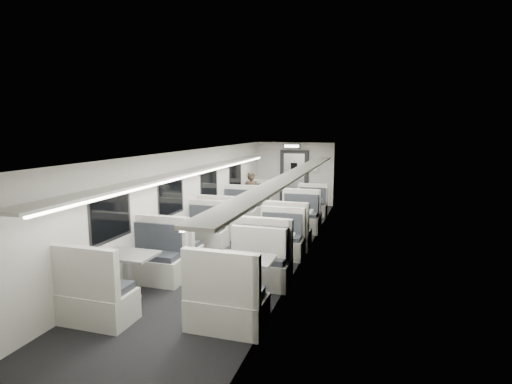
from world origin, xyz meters
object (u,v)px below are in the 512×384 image
Objects in this scene: booth_left_d at (129,276)px; passenger at (252,194)px; booth_left_a at (250,205)px; booth_left_c at (192,240)px; exit_sign at (292,146)px; booth_right_a at (308,210)px; booth_right_b at (294,225)px; booth_left_b at (229,217)px; vestibule_door at (294,178)px; booth_right_c at (272,251)px; booth_right_d at (245,280)px.

booth_left_d is 6.89m from passenger.
booth_left_c reaches higher than booth_left_a.
exit_sign is (1.00, 1.99, 1.91)m from booth_left_a.
booth_right_a is at bearing 64.91° from booth_left_c.
booth_left_c is at bearing -134.16° from booth_right_b.
booth_left_c is 1.06× the size of booth_right_a.
passenger is (0.07, 1.96, 0.35)m from booth_left_b.
booth_left_d is 3.78× the size of exit_sign.
booth_right_b is (0.00, -2.21, 0.04)m from booth_right_a.
booth_left_d is (0.00, -4.93, 0.02)m from booth_left_b.
booth_right_b is 5.00m from vestibule_door.
booth_left_d is 9.15m from exit_sign.
exit_sign reaches higher than booth_left_c.
exit_sign is at bearing 44.00° from passenger.
booth_left_d is at bearing -132.41° from booth_right_c.
passenger is (-1.93, 6.50, 0.32)m from booth_right_d.
booth_left_d is 1.04× the size of booth_right_b.
passenger reaches higher than booth_right_b.
booth_left_a is 2.93m from exit_sign.
booth_left_b is 4.93m from booth_left_d.
booth_right_b reaches higher than booth_left_a.
booth_left_c is at bearing -98.22° from vestibule_door.
booth_left_d is at bearing -90.00° from booth_left_c.
booth_right_a is 1.98m from passenger.
booth_right_d is 9.08m from vestibule_door.
passenger is at bearing 89.13° from booth_left_c.
passenger is at bearing 112.37° from booth_right_c.
vestibule_door is (1.00, 2.47, 0.67)m from booth_left_a.
exit_sign reaches higher than booth_left_a.
booth_left_b is at bearing 113.76° from booth_right_d.
booth_right_c is at bearing -90.00° from booth_right_a.
exit_sign reaches higher than booth_right_a.
booth_right_b is (2.00, -0.40, 0.01)m from booth_left_b.
booth_right_b is at bearing 45.84° from booth_left_c.
booth_right_c is 1.80m from booth_right_d.
booth_right_b reaches higher than booth_right_a.
booth_right_c is (2.00, -4.73, 0.01)m from booth_left_a.
passenger is 2.70m from exit_sign.
booth_right_b is at bearing -77.11° from exit_sign.
booth_right_a is (2.00, -0.17, -0.01)m from booth_left_a.
booth_left_c is (0.00, -2.46, -0.02)m from booth_left_b.
booth_left_a is 0.98× the size of booth_left_c.
vestibule_door is at bearing 81.78° from booth_left_c.
booth_right_b is 2.34m from booth_right_c.
booth_right_c is 0.91× the size of booth_right_d.
booth_left_a is at bearing -112.01° from vestibule_door.
exit_sign reaches higher than booth_right_d.
booth_right_a is 3.06m from exit_sign.
booth_right_a is at bearing 90.00° from booth_right_d.
booth_right_d is (2.00, -2.09, 0.04)m from booth_left_c.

